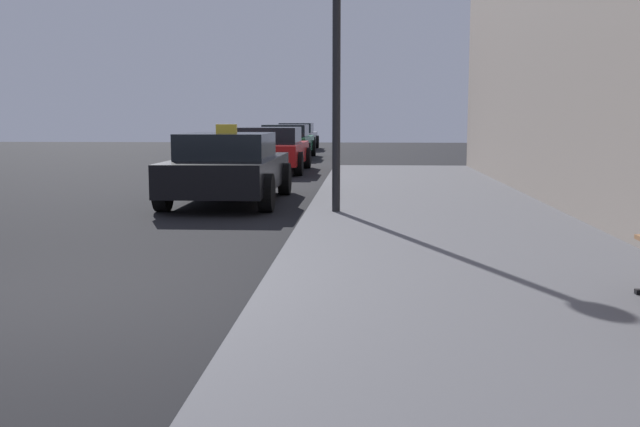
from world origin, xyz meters
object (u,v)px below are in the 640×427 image
street_lamp (337,20)px  car_black (229,167)px  car_silver (297,136)px  car_red (271,149)px  car_green (286,141)px

street_lamp → car_black: 3.87m
street_lamp → car_silver: size_ratio=0.94×
car_red → car_silver: size_ratio=1.03×
car_red → car_green: size_ratio=0.98×
car_black → car_silver: 22.41m
street_lamp → car_green: size_ratio=0.89×
street_lamp → car_green: (-2.55, 17.14, -2.31)m
street_lamp → car_silver: bearing=96.6°
car_silver → car_green: bearing=-87.8°
car_black → car_green: (-0.50, 14.81, 0.00)m
car_green → car_silver: bearing=92.2°
car_red → car_green: (-0.31, 7.14, 0.00)m
street_lamp → car_black: street_lamp is taller
car_red → car_silver: 14.74m
car_red → car_silver: same height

